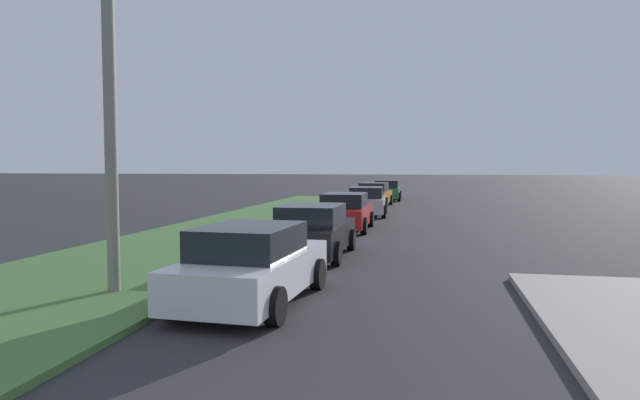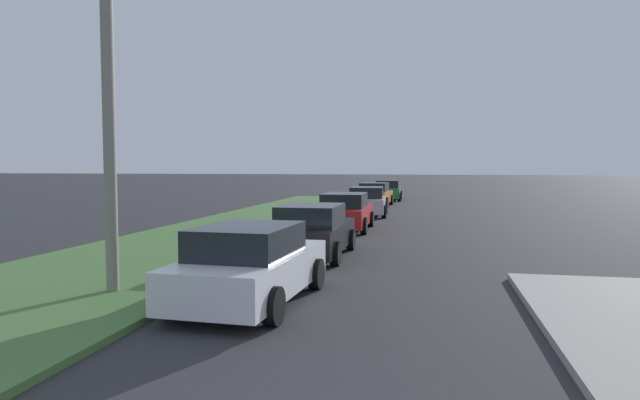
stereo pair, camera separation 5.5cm
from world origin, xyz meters
name	(u,v)px [view 2 (the right image)]	position (x,y,z in m)	size (l,w,h in m)	color
grass_median	(135,262)	(10.00, 6.32, 0.06)	(60.00, 6.00, 0.12)	#477238
parked_car_white	(250,265)	(6.81, 2.10, 0.72)	(4.39, 2.19, 1.47)	silver
parked_car_black	(312,231)	(12.18, 2.09, 0.72)	(4.30, 2.02, 1.47)	black
parked_car_red	(345,212)	(18.70, 2.18, 0.72)	(4.32, 2.06, 1.47)	red
parked_car_silver	(367,202)	(25.11, 2.04, 0.72)	(4.40, 2.21, 1.47)	#B2B5BA
parked_car_orange	(375,195)	(31.82, 2.33, 0.72)	(4.37, 2.16, 1.47)	orange
parked_car_green	(388,190)	(37.76, 1.98, 0.72)	(4.35, 2.11, 1.47)	#1E6B38
streetlight	(126,70)	(6.82, 4.56, 4.39)	(0.84, 2.85, 7.50)	gray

